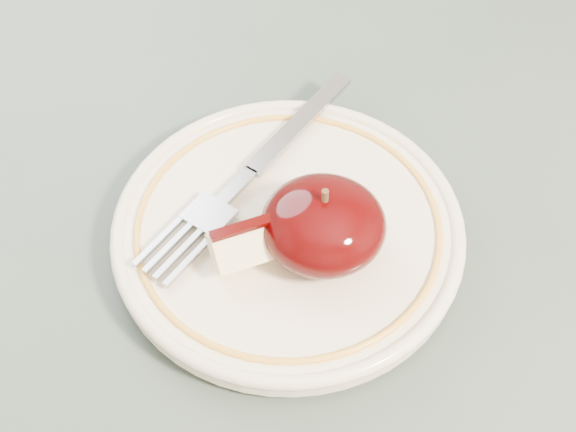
{
  "coord_description": "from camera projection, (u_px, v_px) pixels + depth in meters",
  "views": [
    {
      "loc": [
        -0.01,
        -0.18,
        1.16
      ],
      "look_at": [
        -0.04,
        0.11,
        0.78
      ],
      "focal_mm": 50.0,
      "sensor_mm": 36.0,
      "label": 1
    }
  ],
  "objects": [
    {
      "name": "apple_half",
      "position": [
        323.0,
        225.0,
        0.46
      ],
      "size": [
        0.07,
        0.07,
        0.05
      ],
      "color": "black",
      "rests_on": "plate"
    },
    {
      "name": "plate",
      "position": [
        288.0,
        230.0,
        0.49
      ],
      "size": [
        0.21,
        0.21,
        0.02
      ],
      "color": "beige",
      "rests_on": "table"
    },
    {
      "name": "fork",
      "position": [
        250.0,
        173.0,
        0.5
      ],
      "size": [
        0.12,
        0.18,
        0.0
      ],
      "rotation": [
        0.0,
        0.0,
        1.05
      ],
      "color": "gray",
      "rests_on": "plate"
    },
    {
      "name": "apple_wedge",
      "position": [
        272.0,
        236.0,
        0.46
      ],
      "size": [
        0.08,
        0.06,
        0.03
      ],
      "rotation": [
        0.0,
        0.0,
        0.47
      ],
      "color": "#FFEFBB",
      "rests_on": "plate"
    }
  ]
}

